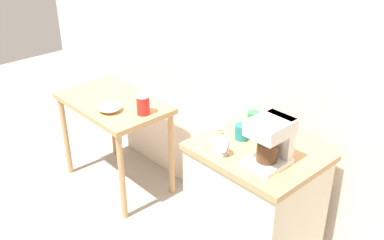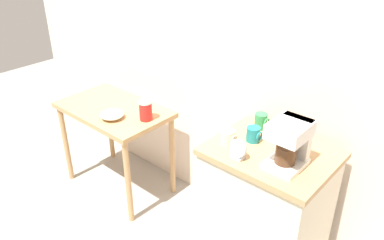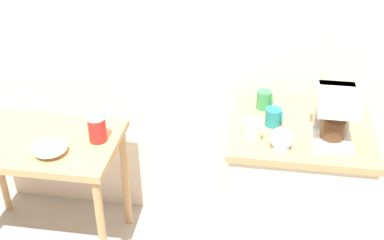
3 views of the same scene
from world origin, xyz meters
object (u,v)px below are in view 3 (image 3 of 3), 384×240
Objects in this scene: mug_small_cream at (253,129)px; mug_tall_green at (265,100)px; mug_dark_teal at (274,117)px; coffee_maker at (335,113)px; canister_enamel at (97,128)px; table_clock at (282,140)px; bowl_stoneware at (50,148)px.

mug_tall_green is at bearing 80.84° from mug_small_cream.
mug_dark_teal is (0.09, 0.12, 0.00)m from mug_small_cream.
coffee_maker reaches higher than mug_dark_teal.
canister_enamel is at bearing 177.68° from coffee_maker.
table_clock is at bearing -151.09° from coffee_maker.
canister_enamel is 0.82m from mug_small_cream.
mug_small_cream is at bearing -173.42° from coffee_maker.
mug_dark_teal is 0.21m from table_clock.
mug_tall_green is (1.05, 0.35, 0.18)m from bowl_stoneware.
table_clock reaches higher than bowl_stoneware.
coffee_maker reaches higher than table_clock.
mug_dark_teal reaches higher than mug_small_cream.
coffee_maker reaches higher than bowl_stoneware.
mug_small_cream is at bearing 3.57° from bowl_stoneware.
bowl_stoneware is 0.68× the size of coffee_maker.
canister_enamel is 0.88m from mug_tall_green.
mug_dark_teal is 0.17m from mug_tall_green.
table_clock is (0.04, -0.21, 0.01)m from mug_dark_teal.
coffee_maker is 2.62× the size of mug_tall_green.
canister_enamel is 1.67× the size of mug_dark_teal.
mug_tall_green is at bearing 12.88° from canister_enamel.
coffee_maker is at bearing -16.86° from mug_dark_teal.
mug_small_cream is at bearing -127.43° from mug_dark_teal.
bowl_stoneware is at bearing 178.81° from table_clock.
coffee_maker is (1.16, -0.05, 0.23)m from canister_enamel.
mug_tall_green reaches higher than mug_small_cream.
coffee_maker reaches higher than mug_small_cream.
mug_small_cream is 0.29m from mug_tall_green.
bowl_stoneware is 1.79× the size of mug_tall_green.
mug_dark_teal is 0.90× the size of mug_tall_green.
table_clock is at bearing -10.65° from canister_enamel.
mug_dark_teal is at bearing 52.57° from mug_small_cream.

